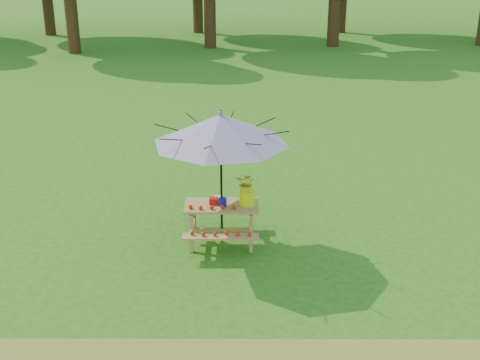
{
  "coord_description": "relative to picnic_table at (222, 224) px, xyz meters",
  "views": [
    {
      "loc": [
        -1.58,
        -8.49,
        4.54
      ],
      "look_at": [
        -1.62,
        0.5,
        1.1
      ],
      "focal_mm": 45.0,
      "sensor_mm": 36.0,
      "label": 1
    }
  ],
  "objects": [
    {
      "name": "tomatoes_row",
      "position": [
        -0.15,
        -0.18,
        0.38
      ],
      "size": [
        0.77,
        0.13,
        0.07
      ],
      "primitive_type": null,
      "color": "red",
      "rests_on": "picnic_table"
    },
    {
      "name": "picnic_table",
      "position": [
        0.0,
        0.0,
        0.0
      ],
      "size": [
        1.2,
        1.32,
        0.67
      ],
      "color": "#A8804B",
      "rests_on": "ground"
    },
    {
      "name": "flower_bucket",
      "position": [
        0.41,
        0.01,
        0.64
      ],
      "size": [
        0.42,
        0.39,
        0.55
      ],
      "color": "#F7FF0D",
      "rests_on": "picnic_table"
    },
    {
      "name": "patio_umbrella",
      "position": [
        0.0,
        0.0,
        1.62
      ],
      "size": [
        2.52,
        2.52,
        2.25
      ],
      "color": "black",
      "rests_on": "ground"
    },
    {
      "name": "ground",
      "position": [
        1.92,
        -0.5,
        -0.33
      ],
      "size": [
        120.0,
        120.0,
        0.0
      ],
      "primitive_type": "plane",
      "color": "#266012",
      "rests_on": "ground"
    },
    {
      "name": "produce_bins",
      "position": [
        -0.05,
        0.04,
        0.4
      ],
      "size": [
        0.29,
        0.37,
        0.13
      ],
      "color": "red",
      "rests_on": "picnic_table"
    }
  ]
}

